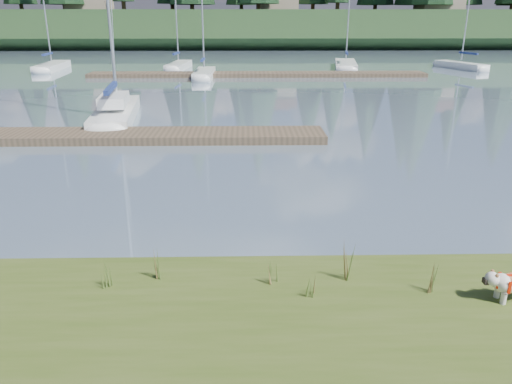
{
  "coord_description": "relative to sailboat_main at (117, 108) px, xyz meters",
  "views": [
    {
      "loc": [
        1.02,
        -9.55,
        4.41
      ],
      "look_at": [
        1.22,
        -0.5,
        1.22
      ],
      "focal_mm": 35.0,
      "sensor_mm": 36.0,
      "label": 1
    }
  ],
  "objects": [
    {
      "name": "ground",
      "position": [
        4.87,
        16.49,
        -0.42
      ],
      "size": [
        200.0,
        200.0,
        0.0
      ],
      "primitive_type": "plane",
      "color": "gray",
      "rests_on": "ground"
    },
    {
      "name": "ridge",
      "position": [
        4.87,
        59.49,
        2.08
      ],
      "size": [
        200.0,
        20.0,
        5.0
      ],
      "primitive_type": "cube",
      "color": "#1C3319",
      "rests_on": "ground"
    },
    {
      "name": "sailboat_main",
      "position": [
        0.0,
        0.0,
        0.0
      ],
      "size": [
        2.57,
        8.13,
        11.59
      ],
      "rotation": [
        0.0,
        0.0,
        1.7
      ],
      "color": "white",
      "rests_on": "ground"
    },
    {
      "name": "dock_near",
      "position": [
        0.87,
        -4.51,
        -0.27
      ],
      "size": [
        16.0,
        2.0,
        0.3
      ],
      "primitive_type": "cube",
      "color": "#4C3D2C",
      "rests_on": "ground"
    },
    {
      "name": "dock_far",
      "position": [
        6.87,
        16.49,
        -0.27
      ],
      "size": [
        26.0,
        2.2,
        0.3
      ],
      "primitive_type": "cube",
      "color": "#4C3D2C",
      "rests_on": "ground"
    },
    {
      "name": "sailboat_bg_0",
      "position": [
        -10.98,
        22.6,
        -0.1
      ],
      "size": [
        2.21,
        7.91,
        11.34
      ],
      "rotation": [
        0.0,
        0.0,
        1.66
      ],
      "color": "white",
      "rests_on": "ground"
    },
    {
      "name": "sailboat_bg_1",
      "position": [
        0.08,
        22.93,
        -0.09
      ],
      "size": [
        1.83,
        6.89,
        10.3
      ],
      "rotation": [
        0.0,
        0.0,
        1.5
      ],
      "color": "white",
      "rests_on": "ground"
    },
    {
      "name": "sailboat_bg_2",
      "position": [
        2.8,
        16.31,
        -0.09
      ],
      "size": [
        1.37,
        6.74,
        10.25
      ],
      "rotation": [
        0.0,
        0.0,
        1.57
      ],
      "color": "white",
      "rests_on": "ground"
    },
    {
      "name": "sailboat_bg_3",
      "position": [
        15.1,
        23.66,
        -0.1
      ],
      "size": [
        3.14,
        9.07,
        12.98
      ],
      "rotation": [
        0.0,
        0.0,
        1.41
      ],
      "color": "white",
      "rests_on": "ground"
    },
    {
      "name": "sailboat_bg_4",
      "position": [
        24.86,
        22.46,
        -0.09
      ],
      "size": [
        3.11,
        6.52,
        9.67
      ],
      "rotation": [
        0.0,
        0.0,
        1.87
      ],
      "color": "white",
      "rests_on": "ground"
    },
    {
      "name": "weed_0",
      "position": [
        4.39,
        -15.76,
        0.15
      ],
      "size": [
        0.17,
        0.14,
        0.53
      ],
      "color": "#475B23",
      "rests_on": "bank"
    },
    {
      "name": "weed_1",
      "position": [
        6.32,
        -15.95,
        0.1
      ],
      "size": [
        0.17,
        0.14,
        0.42
      ],
      "color": "#475B23",
      "rests_on": "bank"
    },
    {
      "name": "weed_2",
      "position": [
        7.54,
        -15.84,
        0.23
      ],
      "size": [
        0.17,
        0.14,
        0.73
      ],
      "color": "#475B23",
      "rests_on": "bank"
    },
    {
      "name": "weed_3",
      "position": [
        3.63,
        -16.06,
        0.13
      ],
      "size": [
        0.17,
        0.14,
        0.49
      ],
      "color": "#475B23",
      "rests_on": "bank"
    },
    {
      "name": "weed_4",
      "position": [
        6.86,
        -16.36,
        0.09
      ],
      "size": [
        0.17,
        0.14,
        0.38
      ],
      "color": "#475B23",
      "rests_on": "bank"
    },
    {
      "name": "weed_5",
      "position": [
        8.73,
        -16.29,
        0.2
      ],
      "size": [
        0.17,
        0.14,
        0.65
      ],
      "color": "#475B23",
      "rests_on": "bank"
    },
    {
      "name": "mud_lip",
      "position": [
        4.87,
        -15.11,
        -0.35
      ],
      "size": [
        60.0,
        0.5,
        0.14
      ],
      "primitive_type": "cube",
      "color": "#33281C",
      "rests_on": "ground"
    }
  ]
}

